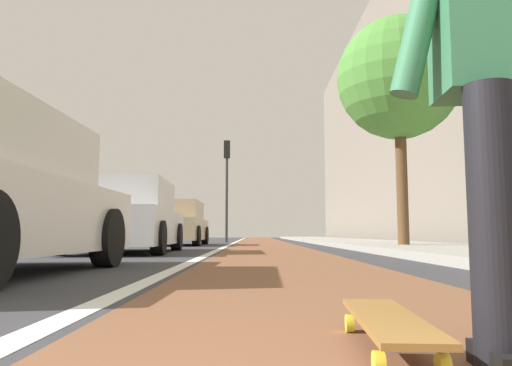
% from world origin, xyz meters
% --- Properties ---
extents(ground_plane, '(80.00, 80.00, 0.00)m').
position_xyz_m(ground_plane, '(10.00, 0.00, 0.00)').
color(ground_plane, '#38383D').
extents(bike_lane_paint, '(56.00, 2.18, 0.00)m').
position_xyz_m(bike_lane_paint, '(24.00, 0.00, 0.00)').
color(bike_lane_paint, brown).
rests_on(bike_lane_paint, ground).
extents(lane_stripe_white, '(52.00, 0.16, 0.01)m').
position_xyz_m(lane_stripe_white, '(20.00, 1.24, 0.00)').
color(lane_stripe_white, silver).
rests_on(lane_stripe_white, ground).
extents(sidewalk_curb, '(52.00, 3.20, 0.14)m').
position_xyz_m(sidewalk_curb, '(18.00, -3.51, 0.07)').
color(sidewalk_curb, '#9E9B93').
rests_on(sidewalk_curb, ground).
extents(building_facade, '(40.00, 1.20, 12.80)m').
position_xyz_m(building_facade, '(22.00, -6.38, 6.40)').
color(building_facade, gray).
rests_on(building_facade, ground).
extents(skateboard, '(0.85, 0.26, 0.11)m').
position_xyz_m(skateboard, '(1.34, -0.07, 0.09)').
color(skateboard, yellow).
rests_on(skateboard, ground).
extents(skater_person, '(0.45, 0.72, 1.64)m').
position_xyz_m(skater_person, '(1.19, -0.41, 0.94)').
color(skater_person, black).
rests_on(skater_person, ground).
extents(parked_car_mid, '(4.27, 2.09, 1.47)m').
position_xyz_m(parked_car_mid, '(9.77, 3.01, 0.70)').
color(parked_car_mid, silver).
rests_on(parked_car_mid, ground).
extents(parked_car_far, '(4.32, 1.91, 1.48)m').
position_xyz_m(parked_car_far, '(16.37, 3.03, 0.71)').
color(parked_car_far, tan).
rests_on(parked_car_far, ground).
extents(traffic_light, '(0.33, 0.28, 4.66)m').
position_xyz_m(traffic_light, '(21.97, 1.64, 3.19)').
color(traffic_light, '#2D2D2D').
rests_on(traffic_light, ground).
extents(street_tree_mid, '(2.96, 2.96, 5.61)m').
position_xyz_m(street_tree_mid, '(11.17, -3.11, 4.11)').
color(street_tree_mid, brown).
rests_on(street_tree_mid, ground).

